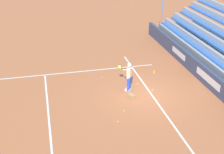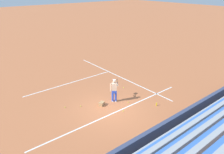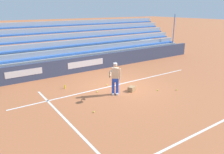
{
  "view_description": "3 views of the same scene",
  "coord_description": "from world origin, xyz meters",
  "px_view_note": "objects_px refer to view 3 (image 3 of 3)",
  "views": [
    {
      "loc": [
        -15.07,
        5.39,
        8.92
      ],
      "look_at": [
        0.22,
        1.82,
        1.28
      ],
      "focal_mm": 50.0,
      "sensor_mm": 36.0,
      "label": 1
    },
    {
      "loc": [
        -7.99,
        -9.92,
        7.81
      ],
      "look_at": [
        1.41,
        1.64,
        1.43
      ],
      "focal_mm": 35.0,
      "sensor_mm": 36.0,
      "label": 2
    },
    {
      "loc": [
        7.04,
        9.54,
        4.41
      ],
      "look_at": [
        0.66,
        0.12,
        0.8
      ],
      "focal_mm": 35.0,
      "sensor_mm": 36.0,
      "label": 3
    }
  ],
  "objects_px": {
    "tennis_ball_on_baseline": "(176,90)",
    "tennis_player": "(115,78)",
    "tennis_ball_near_player": "(97,92)",
    "tennis_ball_far_right": "(158,90)",
    "tennis_ball_by_box": "(94,112)",
    "water_bottle": "(65,87)",
    "ball_box_cardboard": "(132,89)",
    "tennis_ball_midcourt": "(107,85)"
  },
  "relations": [
    {
      "from": "tennis_ball_by_box",
      "to": "tennis_ball_on_baseline",
      "type": "height_order",
      "value": "same"
    },
    {
      "from": "tennis_ball_near_player",
      "to": "tennis_ball_by_box",
      "type": "xyz_separation_m",
      "value": [
        1.35,
        2.0,
        0.0
      ]
    },
    {
      "from": "tennis_ball_midcourt",
      "to": "water_bottle",
      "type": "distance_m",
      "value": 2.46
    },
    {
      "from": "tennis_player",
      "to": "tennis_ball_far_right",
      "type": "relative_size",
      "value": 25.98
    },
    {
      "from": "tennis_ball_near_player",
      "to": "tennis_ball_on_baseline",
      "type": "bearing_deg",
      "value": 149.71
    },
    {
      "from": "ball_box_cardboard",
      "to": "tennis_ball_far_right",
      "type": "bearing_deg",
      "value": 147.3
    },
    {
      "from": "tennis_ball_near_player",
      "to": "tennis_ball_by_box",
      "type": "height_order",
      "value": "same"
    },
    {
      "from": "ball_box_cardboard",
      "to": "tennis_ball_on_baseline",
      "type": "bearing_deg",
      "value": 147.93
    },
    {
      "from": "tennis_ball_near_player",
      "to": "water_bottle",
      "type": "bearing_deg",
      "value": -51.09
    },
    {
      "from": "tennis_ball_midcourt",
      "to": "ball_box_cardboard",
      "type": "bearing_deg",
      "value": 112.93
    },
    {
      "from": "tennis_ball_far_right",
      "to": "tennis_ball_on_baseline",
      "type": "distance_m",
      "value": 1.07
    },
    {
      "from": "tennis_ball_on_baseline",
      "to": "water_bottle",
      "type": "relative_size",
      "value": 0.3
    },
    {
      "from": "tennis_player",
      "to": "tennis_ball_on_baseline",
      "type": "relative_size",
      "value": 25.98
    },
    {
      "from": "tennis_ball_by_box",
      "to": "tennis_ball_far_right",
      "type": "bearing_deg",
      "value": -175.81
    },
    {
      "from": "tennis_ball_far_right",
      "to": "tennis_ball_by_box",
      "type": "height_order",
      "value": "same"
    },
    {
      "from": "tennis_ball_near_player",
      "to": "tennis_ball_by_box",
      "type": "bearing_deg",
      "value": 56.01
    },
    {
      "from": "water_bottle",
      "to": "tennis_ball_on_baseline",
      "type": "bearing_deg",
      "value": 143.33
    },
    {
      "from": "tennis_ball_midcourt",
      "to": "tennis_ball_on_baseline",
      "type": "height_order",
      "value": "same"
    },
    {
      "from": "tennis_ball_by_box",
      "to": "tennis_ball_on_baseline",
      "type": "bearing_deg",
      "value": 177.34
    },
    {
      "from": "tennis_ball_by_box",
      "to": "tennis_ball_midcourt",
      "type": "xyz_separation_m",
      "value": [
        -2.39,
        -2.63,
        0.0
      ]
    },
    {
      "from": "tennis_ball_near_player",
      "to": "tennis_ball_far_right",
      "type": "bearing_deg",
      "value": 150.0
    },
    {
      "from": "tennis_ball_on_baseline",
      "to": "tennis_player",
      "type": "bearing_deg",
      "value": -24.55
    },
    {
      "from": "tennis_ball_far_right",
      "to": "water_bottle",
      "type": "height_order",
      "value": "water_bottle"
    },
    {
      "from": "tennis_ball_by_box",
      "to": "water_bottle",
      "type": "height_order",
      "value": "water_bottle"
    },
    {
      "from": "ball_box_cardboard",
      "to": "tennis_ball_midcourt",
      "type": "height_order",
      "value": "ball_box_cardboard"
    },
    {
      "from": "tennis_ball_far_right",
      "to": "tennis_ball_on_baseline",
      "type": "relative_size",
      "value": 1.0
    },
    {
      "from": "tennis_ball_near_player",
      "to": "tennis_player",
      "type": "bearing_deg",
      "value": 129.61
    },
    {
      "from": "ball_box_cardboard",
      "to": "tennis_ball_far_right",
      "type": "distance_m",
      "value": 1.46
    },
    {
      "from": "tennis_ball_by_box",
      "to": "tennis_player",
      "type": "bearing_deg",
      "value": -148.7
    },
    {
      "from": "tennis_ball_near_player",
      "to": "tennis_ball_far_right",
      "type": "distance_m",
      "value": 3.37
    },
    {
      "from": "tennis_player",
      "to": "tennis_ball_on_baseline",
      "type": "height_order",
      "value": "tennis_player"
    },
    {
      "from": "tennis_ball_far_right",
      "to": "tennis_player",
      "type": "bearing_deg",
      "value": -21.66
    },
    {
      "from": "tennis_ball_by_box",
      "to": "ball_box_cardboard",
      "type": "bearing_deg",
      "value": -160.09
    },
    {
      "from": "tennis_player",
      "to": "ball_box_cardboard",
      "type": "xyz_separation_m",
      "value": [
        -1.04,
        0.11,
        -0.76
      ]
    },
    {
      "from": "tennis_player",
      "to": "tennis_ball_near_player",
      "type": "bearing_deg",
      "value": -50.39
    },
    {
      "from": "tennis_ball_far_right",
      "to": "tennis_ball_midcourt",
      "type": "xyz_separation_m",
      "value": [
        1.87,
        -2.32,
        0.0
      ]
    },
    {
      "from": "tennis_ball_far_right",
      "to": "water_bottle",
      "type": "distance_m",
      "value": 5.26
    },
    {
      "from": "tennis_ball_by_box",
      "to": "water_bottle",
      "type": "bearing_deg",
      "value": -91.67
    },
    {
      "from": "tennis_ball_midcourt",
      "to": "tennis_ball_far_right",
      "type": "bearing_deg",
      "value": 128.94
    },
    {
      "from": "ball_box_cardboard",
      "to": "tennis_ball_on_baseline",
      "type": "distance_m",
      "value": 2.52
    },
    {
      "from": "tennis_ball_near_player",
      "to": "tennis_ball_midcourt",
      "type": "relative_size",
      "value": 1.0
    },
    {
      "from": "tennis_ball_by_box",
      "to": "water_bottle",
      "type": "relative_size",
      "value": 0.3
    }
  ]
}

